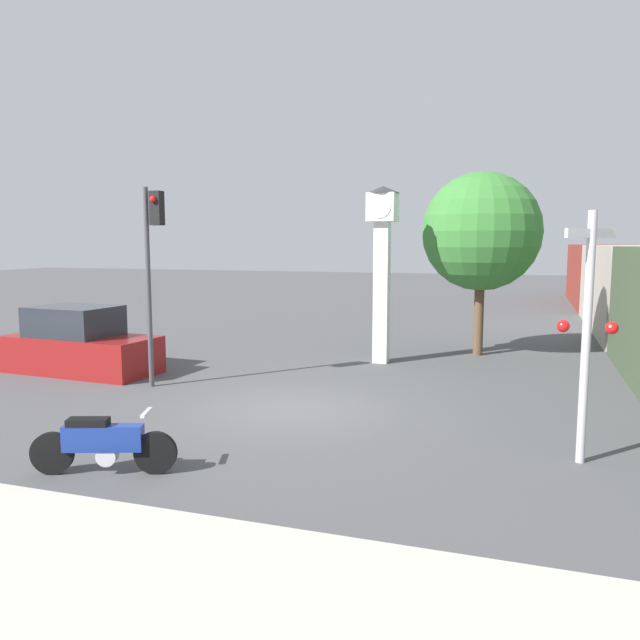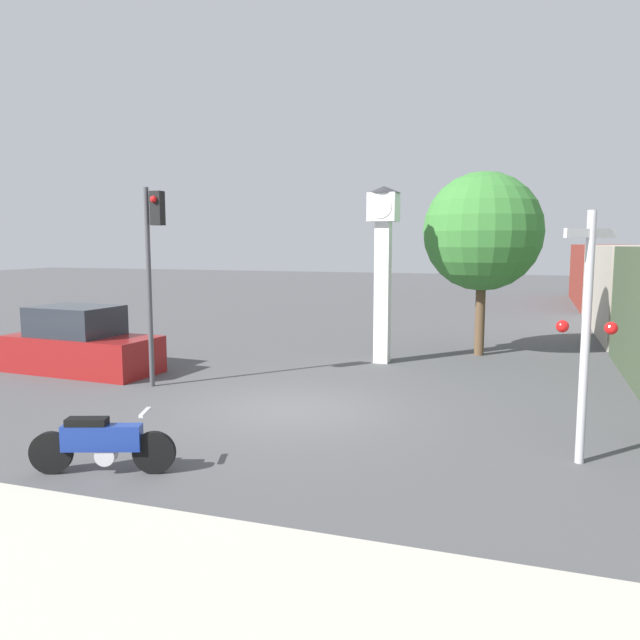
# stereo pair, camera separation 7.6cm
# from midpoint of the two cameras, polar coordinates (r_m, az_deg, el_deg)

# --- Properties ---
(ground_plane) EXTENTS (120.00, 120.00, 0.00)m
(ground_plane) POSITION_cam_midpoint_polar(r_m,az_deg,el_deg) (13.38, -2.46, -8.13)
(ground_plane) COLOR #4C4C4F
(motorcycle) EXTENTS (2.13, 0.87, 0.98)m
(motorcycle) POSITION_cam_midpoint_polar(r_m,az_deg,el_deg) (10.21, -19.11, -10.62)
(motorcycle) COLOR black
(motorcycle) RESTS_ON ground_plane
(clock_tower) EXTENTS (0.96, 0.96, 5.12)m
(clock_tower) POSITION_cam_midpoint_polar(r_m,az_deg,el_deg) (18.19, 5.91, 6.48)
(clock_tower) COLOR white
(clock_tower) RESTS_ON ground_plane
(freight_train) EXTENTS (2.80, 34.15, 3.40)m
(freight_train) POSITION_cam_midpoint_polar(r_m,az_deg,el_deg) (27.63, 26.70, 2.57)
(freight_train) COLOR #425138
(freight_train) RESTS_ON ground_plane
(traffic_light) EXTENTS (0.50, 0.35, 4.82)m
(traffic_light) POSITION_cam_midpoint_polar(r_m,az_deg,el_deg) (15.50, -14.91, 6.01)
(traffic_light) COLOR #47474C
(traffic_light) RESTS_ON ground_plane
(railroad_crossing_signal) EXTENTS (0.90, 0.82, 4.01)m
(railroad_crossing_signal) POSITION_cam_midpoint_polar(r_m,az_deg,el_deg) (10.60, 23.35, -0.70)
(railroad_crossing_signal) COLOR #B7B7BC
(railroad_crossing_signal) RESTS_ON ground_plane
(street_tree) EXTENTS (3.64, 3.64, 5.67)m
(street_tree) POSITION_cam_midpoint_polar(r_m,az_deg,el_deg) (19.96, 14.76, 7.79)
(street_tree) COLOR brown
(street_tree) RESTS_ON ground_plane
(parked_car) EXTENTS (4.31, 2.07, 1.80)m
(parked_car) POSITION_cam_midpoint_polar(r_m,az_deg,el_deg) (18.18, -20.92, -2.12)
(parked_car) COLOR maroon
(parked_car) RESTS_ON ground_plane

